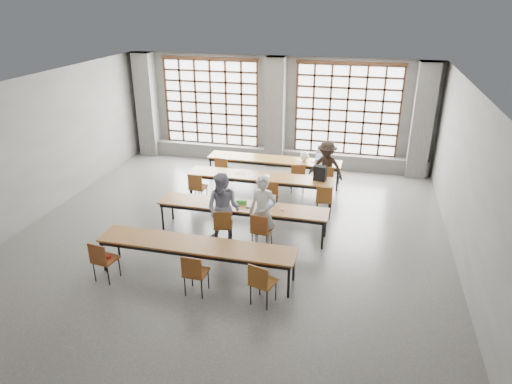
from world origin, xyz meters
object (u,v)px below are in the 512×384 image
(desk_row_c, at_px, (242,208))
(chair_mid_right, at_px, (324,198))
(student_female, at_px, (224,209))
(laptop_back, at_px, (320,159))
(desk_row_b, at_px, (261,178))
(backpack, at_px, (320,173))
(student_male, at_px, (263,212))
(laptop_front, at_px, (267,203))
(green_box, at_px, (241,202))
(chair_near_mid, at_px, (194,271))
(chair_front_left, at_px, (223,223))
(desk_row_d, at_px, (196,247))
(student_back, at_px, (326,168))
(plastic_bag, at_px, (304,156))
(chair_mid_left, at_px, (197,185))
(chair_back_mid, at_px, (298,175))
(phone, at_px, (249,208))
(chair_back_left, at_px, (223,168))
(chair_mid_centre, at_px, (270,193))
(mouse, at_px, (282,209))
(chair_front_right, at_px, (261,228))
(chair_near_right, at_px, (261,280))
(red_pouch, at_px, (105,257))
(chair_back_right, at_px, (326,177))
(chair_near_left, at_px, (102,258))

(desk_row_c, height_order, chair_mid_right, chair_mid_right)
(student_female, height_order, laptop_back, student_female)
(desk_row_b, bearing_deg, backpack, 1.79)
(student_male, relative_size, laptop_front, 4.31)
(desk_row_c, distance_m, green_box, 0.15)
(backpack, bearing_deg, desk_row_c, -116.74)
(chair_mid_right, distance_m, green_box, 2.22)
(chair_near_mid, bearing_deg, chair_front_left, 91.76)
(desk_row_d, bearing_deg, student_back, 66.82)
(chair_near_mid, distance_m, plastic_bag, 6.13)
(student_male, bearing_deg, chair_mid_left, 146.67)
(chair_back_mid, xyz_separation_m, phone, (-0.69, -2.86, 0.20))
(chair_back_left, distance_m, backpack, 3.05)
(chair_mid_left, distance_m, chair_mid_centre, 2.02)
(laptop_front, height_order, backpack, backpack)
(chair_front_left, bearing_deg, mouse, 26.24)
(laptop_back, bearing_deg, backpack, -83.92)
(student_female, bearing_deg, chair_mid_left, 132.38)
(desk_row_c, height_order, chair_front_right, chair_front_right)
(desk_row_d, bearing_deg, phone, 71.95)
(desk_row_d, distance_m, mouse, 2.36)
(desk_row_c, bearing_deg, chair_mid_left, 141.08)
(chair_mid_right, bearing_deg, mouse, -121.65)
(student_female, bearing_deg, chair_near_right, -50.54)
(laptop_back, bearing_deg, chair_mid_centre, -115.27)
(chair_mid_left, distance_m, chair_front_right, 2.95)
(desk_row_d, relative_size, chair_back_mid, 4.55)
(chair_front_right, distance_m, laptop_back, 4.21)
(laptop_front, height_order, red_pouch, laptop_front)
(chair_back_right, relative_size, chair_near_right, 1.00)
(laptop_back, relative_size, plastic_bag, 1.49)
(chair_front_left, xyz_separation_m, chair_near_left, (-1.85, -1.94, 0.00))
(student_back, bearing_deg, student_female, -103.61)
(red_pouch, bearing_deg, phone, 46.11)
(student_male, relative_size, backpack, 4.27)
(laptop_front, xyz_separation_m, green_box, (-0.61, -0.03, -0.02))
(desk_row_b, height_order, red_pouch, desk_row_b)
(chair_near_mid, distance_m, backpack, 4.92)
(desk_row_b, bearing_deg, desk_row_d, -95.74)
(desk_row_b, relative_size, laptop_front, 10.09)
(desk_row_c, height_order, plastic_bag, plastic_bag)
(chair_mid_left, height_order, chair_near_right, same)
(chair_near_mid, xyz_separation_m, mouse, (1.17, 2.55, 0.21))
(chair_mid_left, distance_m, chair_near_mid, 4.14)
(chair_back_right, xyz_separation_m, phone, (-1.48, -2.86, 0.20))
(chair_back_right, height_order, chair_near_right, same)
(student_male, distance_m, student_back, 3.54)
(chair_mid_right, distance_m, student_female, 2.77)
(chair_near_mid, bearing_deg, chair_back_right, 70.53)
(chair_mid_left, relative_size, plastic_bag, 3.08)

